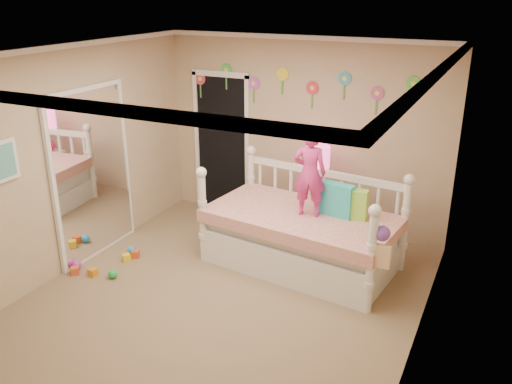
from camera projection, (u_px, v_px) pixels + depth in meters
The scene contains 18 objects.
floor at pixel (224, 298), 5.84m from camera, with size 4.00×4.50×0.01m, color #7F684C.
ceiling at pixel (218, 53), 4.91m from camera, with size 4.00×4.50×0.01m, color white.
back_wall at pixel (302, 134), 7.27m from camera, with size 4.00×0.01×2.60m, color tan.
left_wall at pixel (69, 160), 6.19m from camera, with size 0.01×4.50×2.60m, color tan.
right_wall at pixel (426, 222), 4.56m from camera, with size 0.01×4.50×2.60m, color tan.
crown_molding at pixel (218, 57), 4.92m from camera, with size 4.00×4.50×0.06m, color white, non-canonical shape.
daybed at pixel (302, 218), 6.35m from camera, with size 2.26×1.21×1.22m, color white, non-canonical shape.
pillow_turquoise at pixel (337, 200), 6.18m from camera, with size 0.39×0.14×0.39m, color #23ABB2.
pillow_lime at pixel (351, 204), 6.13m from camera, with size 0.37×0.13×0.35m, color #94E244.
child at pixel (310, 173), 6.09m from camera, with size 0.37×0.25×1.02m, color #E4348E.
nightstand at pixel (315, 218), 7.09m from camera, with size 0.38×0.29×0.63m, color white.
table_lamp at pixel (318, 163), 6.82m from camera, with size 0.30×0.30×0.67m.
closet_doorway at pixel (222, 143), 7.86m from camera, with size 0.90×0.04×2.07m, color black.
flower_decals at pixel (297, 87), 7.07m from camera, with size 3.40×0.02×0.50m, color #B2668C, non-canonical shape.
mirror_closet at pixel (93, 174), 6.51m from camera, with size 0.07×1.30×2.10m, color white.
wall_picture at pixel (3, 161), 5.33m from camera, with size 0.05×0.34×0.42m, color white.
hanging_bag at pixel (381, 248), 5.33m from camera, with size 0.20×0.16×0.36m, color beige, non-canonical shape.
toy_scatter at pixel (101, 259), 6.58m from camera, with size 0.80×1.30×0.11m, color #996666, non-canonical shape.
Camera 1 is at (2.51, -4.39, 3.17)m, focal length 37.72 mm.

